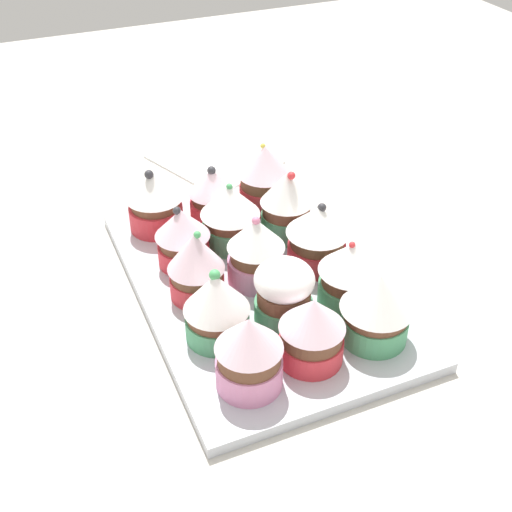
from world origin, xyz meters
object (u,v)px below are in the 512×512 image
baking_tray (256,284)px  napkin (214,158)px  cupcake_1 (351,273)px  cupcake_9 (213,194)px  cupcake_2 (318,235)px  cupcake_8 (232,214)px  cupcake_5 (317,328)px  cupcake_3 (286,204)px  cupcake_6 (279,293)px  cupcake_10 (249,352)px  cupcake_4 (265,176)px  cupcake_13 (183,236)px  cupcake_0 (377,306)px  cupcake_12 (196,265)px  cupcake_14 (155,199)px  cupcake_11 (217,306)px  cupcake_7 (255,250)px

baking_tray → napkin: (28.04, -5.63, -0.30)cm
cupcake_1 → napkin: (34.85, 1.32, -4.50)cm
baking_tray → cupcake_9: bearing=-0.1°
cupcake_2 → cupcake_8: size_ratio=0.98×
cupcake_2 → cupcake_5: cupcake_2 is taller
cupcake_3 → cupcake_6: 14.60cm
cupcake_6 → cupcake_10: (-6.37, 5.71, 0.35)cm
cupcake_2 → cupcake_4: cupcake_4 is taller
cupcake_5 → cupcake_13: 19.06cm
baking_tray → cupcake_9: (12.64, -0.03, 3.89)cm
cupcake_8 → cupcake_0: bearing=-161.6°
cupcake_6 → cupcake_9: size_ratio=0.98×
cupcake_12 → cupcake_14: size_ratio=1.00×
cupcake_5 → cupcake_8: size_ratio=0.89×
cupcake_5 → cupcake_12: size_ratio=0.89×
cupcake_12 → cupcake_6: bearing=-138.3°
cupcake_0 → cupcake_6: 8.98cm
baking_tray → napkin: 28.60cm
cupcake_1 → cupcake_10: size_ratio=0.98×
cupcake_6 → cupcake_11: cupcake_11 is taller
cupcake_2 → napkin: cupcake_2 is taller
cupcake_3 → cupcake_4: (6.52, -0.27, -0.01)cm
cupcake_7 → cupcake_12: size_ratio=1.01×
cupcake_1 → cupcake_4: 19.63cm
cupcake_3 → cupcake_6: (-12.92, 6.78, -0.70)cm
cupcake_14 → cupcake_2: bearing=-134.8°
cupcake_0 → cupcake_14: bearing=27.4°
cupcake_9 → napkin: 16.92cm
cupcake_0 → cupcake_9: size_ratio=1.06×
cupcake_1 → cupcake_10: 14.51cm
cupcake_5 → cupcake_13: (17.97, 6.36, 0.04)cm
cupcake_0 → cupcake_6: size_ratio=1.09×
cupcake_11 → cupcake_12: size_ratio=0.99×
cupcake_9 → napkin: bearing=-20.0°
cupcake_7 → cupcake_8: cupcake_7 is taller
cupcake_11 → cupcake_1: bearing=-91.8°
cupcake_10 → cupcake_13: size_ratio=1.06×
cupcake_5 → baking_tray: bearing=2.3°
cupcake_1 → cupcake_8: size_ratio=0.96×
cupcake_11 → napkin: (34.42, -12.21, -4.55)cm
cupcake_1 → cupcake_8: (13.88, 6.78, 0.16)cm
cupcake_2 → cupcake_13: size_ratio=1.07×
cupcake_5 → cupcake_3: bearing=-17.4°
baking_tray → cupcake_2: (-0.10, -6.90, 4.30)cm
cupcake_1 → cupcake_4: size_ratio=0.89×
cupcake_2 → cupcake_5: size_ratio=1.10×
cupcake_4 → cupcake_7: size_ratio=1.06×
cupcake_4 → cupcake_6: cupcake_4 is taller
cupcake_9 → napkin: (15.40, -5.60, -4.19)cm
cupcake_1 → cupcake_3: cupcake_3 is taller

